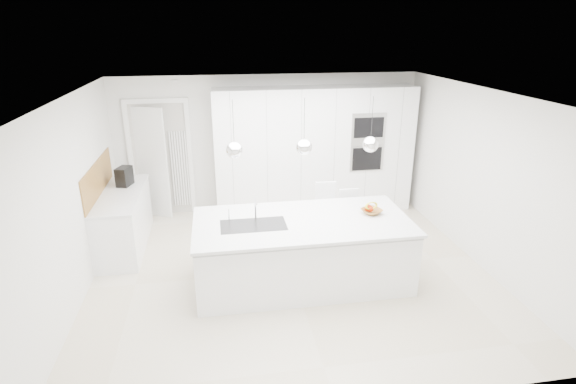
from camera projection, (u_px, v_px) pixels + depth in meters
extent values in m
plane|color=beige|center=(291.00, 271.00, 6.42)|extent=(5.50, 5.50, 0.00)
plane|color=silver|center=(269.00, 144.00, 8.30)|extent=(5.50, 0.00, 5.50)
plane|color=silver|center=(73.00, 202.00, 5.56)|extent=(0.00, 5.00, 5.00)
plane|color=white|center=(292.00, 94.00, 5.55)|extent=(5.50, 5.50, 0.00)
cube|color=white|center=(314.00, 151.00, 8.18)|extent=(3.60, 0.60, 2.30)
cube|color=white|center=(146.00, 163.00, 7.97)|extent=(0.76, 0.38, 2.00)
cube|color=white|center=(124.00, 221.00, 7.00)|extent=(0.60, 1.80, 0.86)
cube|color=white|center=(120.00, 194.00, 6.85)|extent=(0.62, 1.82, 0.04)
cube|color=olive|center=(98.00, 179.00, 6.71)|extent=(0.02, 1.80, 0.50)
cube|color=white|center=(303.00, 254.00, 6.01)|extent=(2.80, 1.20, 0.86)
cube|color=white|center=(302.00, 222.00, 5.90)|extent=(2.84, 1.40, 0.04)
cylinder|color=white|center=(255.00, 208.00, 5.88)|extent=(0.02, 0.02, 0.30)
sphere|color=white|center=(234.00, 150.00, 5.37)|extent=(0.20, 0.20, 0.20)
sphere|color=white|center=(304.00, 147.00, 5.50)|extent=(0.20, 0.20, 0.20)
sphere|color=white|center=(370.00, 144.00, 5.63)|extent=(0.20, 0.20, 0.20)
imported|color=olive|center=(372.00, 211.00, 6.09)|extent=(0.35, 0.35, 0.07)
cube|color=black|center=(124.00, 176.00, 7.13)|extent=(0.26, 0.32, 0.30)
sphere|color=#AF2705|center=(368.00, 208.00, 6.10)|extent=(0.09, 0.09, 0.09)
sphere|color=#AF2705|center=(369.00, 207.00, 6.12)|extent=(0.08, 0.08, 0.08)
sphere|color=#AF2705|center=(368.00, 208.00, 6.08)|extent=(0.08, 0.08, 0.08)
sphere|color=#AF2705|center=(370.00, 209.00, 6.06)|extent=(0.09, 0.09, 0.09)
torus|color=yellow|center=(371.00, 206.00, 6.06)|extent=(0.23, 0.17, 0.21)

